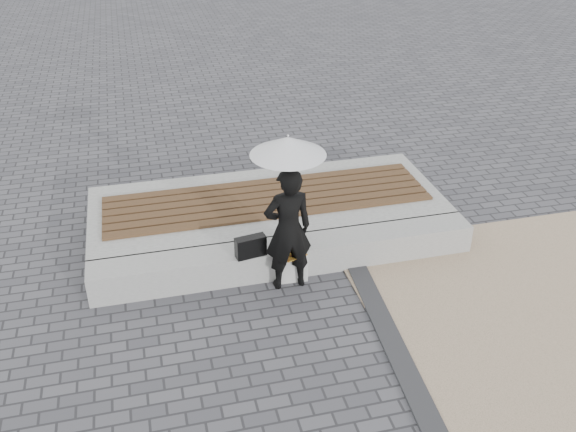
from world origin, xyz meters
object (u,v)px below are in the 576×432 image
object	(u,v)px
handbag	(251,247)
canvas_tote	(292,266)
seating_ledge	(288,256)
woman	(288,229)
parasol	(288,146)

from	to	relation	value
handbag	canvas_tote	distance (m)	0.61
canvas_tote	seating_ledge	bearing A→B (deg)	91.87
canvas_tote	handbag	bearing A→B (deg)	175.27
woman	canvas_tote	distance (m)	0.62
seating_ledge	parasol	xyz separation A→B (m)	(-0.08, -0.33, 1.70)
seating_ledge	woman	distance (m)	0.70
seating_ledge	handbag	bearing A→B (deg)	-162.10
handbag	canvas_tote	size ratio (longest dim) A/B	0.93
seating_ledge	woman	xyz separation A→B (m)	(-0.08, -0.33, 0.61)
parasol	canvas_tote	bearing A→B (deg)	52.16
parasol	handbag	size ratio (longest dim) A/B	2.92
woman	canvas_tote	size ratio (longest dim) A/B	4.00
seating_ledge	canvas_tote	bearing A→B (deg)	-91.03
woman	parasol	bearing A→B (deg)	180.00
woman	canvas_tote	xyz separation A→B (m)	(0.07, 0.09, -0.61)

